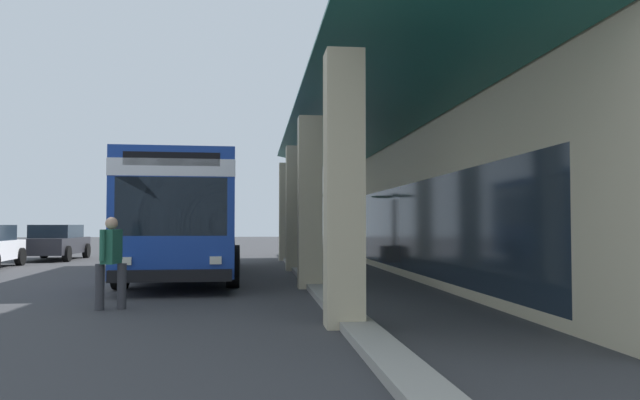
% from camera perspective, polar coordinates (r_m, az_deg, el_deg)
% --- Properties ---
extents(ground, '(120.00, 120.00, 0.00)m').
position_cam_1_polar(ground, '(17.76, 12.32, -6.96)').
color(ground, '#38383A').
extents(curb_strip, '(27.13, 0.50, 0.12)m').
position_cam_1_polar(curb_strip, '(17.68, -1.26, -6.83)').
color(curb_strip, '#9E998E').
rests_on(curb_strip, ground).
extents(plaza_building, '(22.91, 17.19, 7.89)m').
position_cam_1_polar(plaza_building, '(20.91, 26.18, 4.79)').
color(plaza_building, '#C6B793').
rests_on(plaza_building, ground).
extents(transit_bus, '(11.32, 3.17, 3.34)m').
position_cam_1_polar(transit_bus, '(18.74, -11.89, -1.04)').
color(transit_bus, '#193D9E').
rests_on(transit_bus, ground).
extents(parked_sedan_charcoal, '(4.41, 2.04, 1.47)m').
position_cam_1_polar(parked_sedan_charcoal, '(28.80, -22.73, -3.50)').
color(parked_sedan_charcoal, '#232328').
rests_on(parked_sedan_charcoal, ground).
extents(pedestrian, '(0.63, 0.51, 1.61)m').
position_cam_1_polar(pedestrian, '(11.67, -18.30, -4.98)').
color(pedestrian, '#38383D').
rests_on(pedestrian, ground).
extents(potted_palm, '(1.85, 1.82, 2.75)m').
position_cam_1_polar(potted_palm, '(25.12, 0.55, -4.26)').
color(potted_palm, brown).
rests_on(potted_palm, ground).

